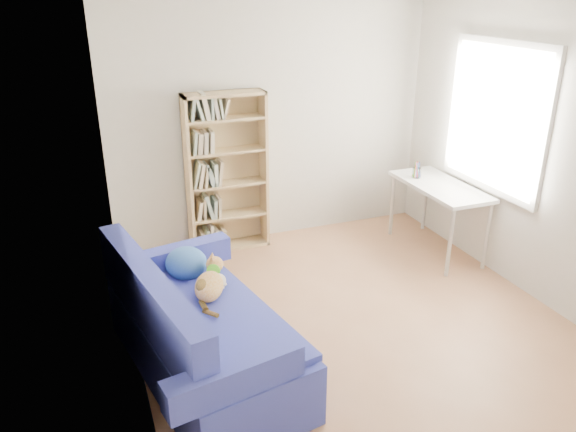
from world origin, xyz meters
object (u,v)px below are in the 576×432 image
(bookshelf, at_px, (227,179))
(pen_cup, at_px, (417,172))
(desk, at_px, (440,191))
(sofa, at_px, (198,332))

(bookshelf, xyz_separation_m, pen_cup, (1.92, -0.60, 0.04))
(bookshelf, height_order, pen_cup, bookshelf)
(pen_cup, bearing_deg, desk, -68.59)
(sofa, height_order, pen_cup, pen_cup)
(pen_cup, bearing_deg, bookshelf, 162.49)
(desk, bearing_deg, pen_cup, 111.41)
(sofa, height_order, desk, sofa)
(sofa, distance_m, desk, 3.03)
(bookshelf, distance_m, pen_cup, 2.01)
(pen_cup, bearing_deg, sofa, -152.70)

